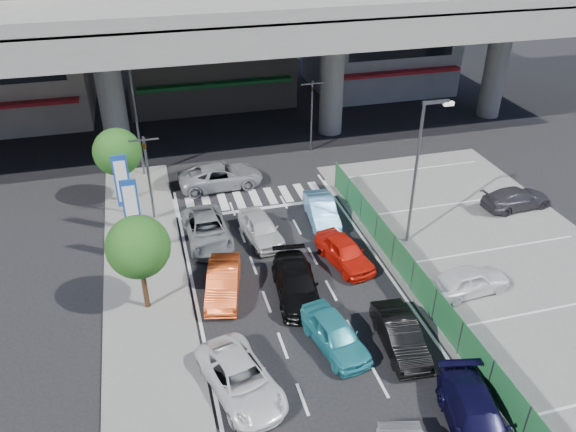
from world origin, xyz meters
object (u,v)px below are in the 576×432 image
object	(u,v)px
signboard_far	(122,183)
crossing_wagon_silver	(221,176)
street_lamp_left	(137,107)
parked_sedan_white	(469,280)
parked_sedan_dgrey	(516,198)
sedan_white_front_mid	(261,228)
kei_truck_front_right	(321,211)
signboard_near	(132,209)
tree_near	(138,247)
taxi_orange_right	(345,252)
wagon_silver_front_left	(207,230)
taxi_teal_mid	(335,334)
taxi_orange_left	(223,282)
traffic_cone	(412,276)
traffic_light_left	(146,158)
traffic_light_right	(312,99)
street_lamp_right	(420,162)
minivan_navy_back	(477,421)
tree_far	(117,152)
sedan_white_mid_left	(241,379)
sedan_black_mid	(296,284)
hatch_black_mid_right	(400,335)

from	to	relation	value
signboard_far	crossing_wagon_silver	distance (m)	7.48
street_lamp_left	signboard_far	bearing A→B (deg)	-100.31
parked_sedan_white	parked_sedan_dgrey	distance (m)	9.58
sedan_white_front_mid	kei_truck_front_right	distance (m)	3.89
signboard_near	parked_sedan_dgrey	xyz separation A→B (m)	(22.06, -0.35, -2.38)
tree_near	taxi_orange_right	world-z (taller)	tree_near
wagon_silver_front_left	crossing_wagon_silver	world-z (taller)	crossing_wagon_silver
taxi_teal_mid	wagon_silver_front_left	bearing A→B (deg)	102.06
street_lamp_left	taxi_orange_left	bearing A→B (deg)	-78.24
signboard_far	kei_truck_front_right	distance (m)	11.13
street_lamp_left	parked_sedan_white	world-z (taller)	street_lamp_left
traffic_cone	traffic_light_left	bearing A→B (deg)	141.31
crossing_wagon_silver	parked_sedan_white	xyz separation A→B (m)	(9.59, -13.92, -0.00)
taxi_teal_mid	parked_sedan_dgrey	distance (m)	16.56
crossing_wagon_silver	parked_sedan_dgrey	xyz separation A→B (m)	(16.63, -7.41, -0.06)
tree_near	taxi_orange_right	xyz separation A→B (m)	(9.98, 0.99, -2.70)
traffic_light_left	traffic_light_right	world-z (taller)	same
sedan_white_front_mid	parked_sedan_white	xyz separation A→B (m)	(8.47, -7.19, 0.06)
signboard_near	taxi_orange_left	bearing A→B (deg)	-45.88
signboard_far	tree_near	distance (m)	7.03
sedan_white_front_mid	street_lamp_right	bearing A→B (deg)	-24.74
taxi_teal_mid	crossing_wagon_silver	xyz separation A→B (m)	(-2.27, 15.66, 0.06)
signboard_near	tree_near	world-z (taller)	tree_near
street_lamp_left	taxi_orange_right	bearing A→B (deg)	-54.43
street_lamp_left	wagon_silver_front_left	bearing A→B (deg)	-72.75
wagon_silver_front_left	parked_sedan_white	size ratio (longest dim) A/B	1.21
minivan_navy_back	taxi_orange_left	world-z (taller)	same
tree_far	parked_sedan_dgrey	bearing A→B (deg)	-16.83
parked_sedan_dgrey	taxi_orange_left	bearing A→B (deg)	97.24
traffic_light_right	signboard_near	xyz separation A→B (m)	(-12.70, -11.01, -0.87)
kei_truck_front_right	parked_sedan_white	xyz separation A→B (m)	(4.69, -8.13, 0.06)
traffic_light_right	tree_near	distance (m)	19.53
parked_sedan_white	tree_near	bearing A→B (deg)	74.42
kei_truck_front_right	signboard_far	bearing A→B (deg)	176.41
traffic_light_left	crossing_wagon_silver	bearing A→B (deg)	34.61
sedan_white_mid_left	sedan_black_mid	bearing A→B (deg)	39.76
traffic_light_left	wagon_silver_front_left	world-z (taller)	traffic_light_left
street_lamp_left	wagon_silver_front_left	distance (m)	10.34
sedan_white_front_mid	parked_sedan_white	world-z (taller)	parked_sedan_white
sedan_white_front_mid	crossing_wagon_silver	distance (m)	6.82
traffic_light_right	street_lamp_right	bearing A→B (deg)	-82.66
traffic_light_left	parked_sedan_dgrey	world-z (taller)	traffic_light_left
traffic_light_left	taxi_orange_right	world-z (taller)	traffic_light_left
traffic_light_left	hatch_black_mid_right	size ratio (longest dim) A/B	1.27
signboard_near	sedan_white_front_mid	size ratio (longest dim) A/B	1.16
kei_truck_front_right	traffic_cone	world-z (taller)	kei_truck_front_right
kei_truck_front_right	wagon_silver_front_left	bearing A→B (deg)	-171.53
signboard_far	wagon_silver_front_left	world-z (taller)	signboard_far
taxi_teal_mid	sedan_black_mid	bearing A→B (deg)	88.91
sedan_white_front_mid	tree_near	bearing A→B (deg)	-153.84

